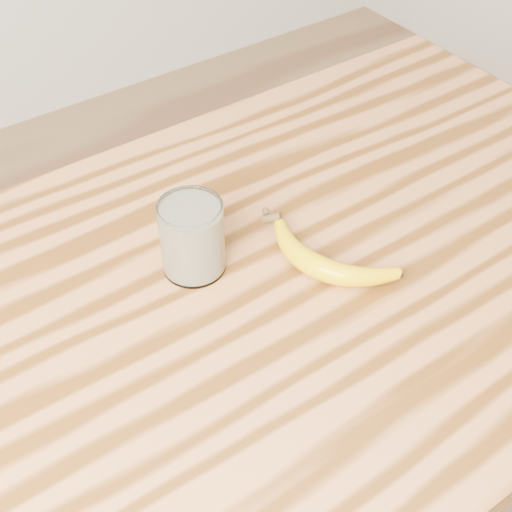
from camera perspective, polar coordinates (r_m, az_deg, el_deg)
table at (r=1.10m, az=4.04°, el=-5.02°), size 1.20×0.80×0.90m
smoothie_glass at (r=0.96m, az=-5.13°, el=1.48°), size 0.09×0.09×0.11m
banana at (r=0.97m, az=5.07°, el=-0.98°), size 0.20×0.29×0.03m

